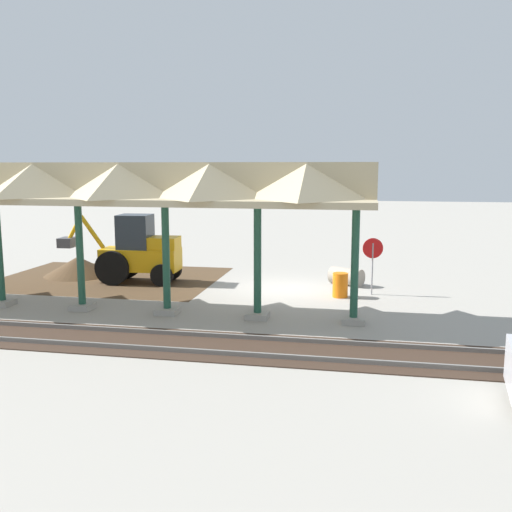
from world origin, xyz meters
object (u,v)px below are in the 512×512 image
Objects in this scene: backhoe at (137,252)px; concrete_pipe at (346,276)px; stop_sign at (373,254)px; traffic_barrel at (340,285)px.

concrete_pipe is (-8.53, -1.07, -0.92)m from backhoe.
stop_sign reaches higher than concrete_pipe.
concrete_pipe is at bearing -172.83° from backhoe.
traffic_barrel is (0.14, 2.25, 0.10)m from concrete_pipe.
traffic_barrel is at bearing 29.81° from stop_sign.
traffic_barrel is (-8.39, 1.17, -0.82)m from backhoe.
concrete_pipe is at bearing -93.66° from traffic_barrel.
traffic_barrel is (1.15, 0.66, -1.08)m from stop_sign.
backhoe is (9.54, -0.52, -0.26)m from stop_sign.
backhoe is 3.35× the size of concrete_pipe.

